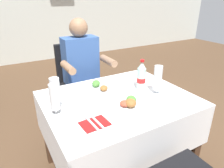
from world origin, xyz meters
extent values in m
plane|color=brown|center=(0.00, 0.00, 0.00)|extent=(11.00, 11.00, 0.00)
cube|color=silver|center=(0.00, 3.82, 1.35)|extent=(11.00, 0.12, 2.71)
cube|color=white|center=(-0.15, -0.07, 0.72)|extent=(1.13, 0.90, 0.02)
cube|color=white|center=(-0.15, -0.51, 0.55)|extent=(1.13, 0.02, 0.32)
cube|color=white|center=(-0.15, 0.38, 0.55)|extent=(1.13, 0.02, 0.32)
cube|color=white|center=(-0.70, -0.07, 0.55)|extent=(0.02, 0.90, 0.32)
cube|color=white|center=(0.41, -0.07, 0.55)|extent=(0.02, 0.90, 0.32)
cube|color=#472D1E|center=(0.36, -0.46, 0.35)|extent=(0.07, 0.07, 0.71)
cube|color=#472D1E|center=(-0.65, 0.33, 0.35)|extent=(0.07, 0.07, 0.71)
cube|color=#472D1E|center=(0.36, 0.33, 0.35)|extent=(0.07, 0.07, 0.71)
cube|color=black|center=(-0.15, 0.69, 0.49)|extent=(0.44, 0.44, 0.08)
cube|color=black|center=(-0.15, 0.94, 0.75)|extent=(0.42, 0.06, 0.44)
cube|color=black|center=(-0.32, 0.52, 0.23)|extent=(0.04, 0.04, 0.45)
cube|color=black|center=(0.02, 0.52, 0.23)|extent=(0.04, 0.04, 0.45)
cube|color=black|center=(-0.32, 0.86, 0.23)|extent=(0.04, 0.04, 0.45)
cube|color=black|center=(0.02, 0.86, 0.23)|extent=(0.04, 0.04, 0.45)
cylinder|color=#282D42|center=(-0.22, 0.48, 0.23)|extent=(0.10, 0.10, 0.45)
cylinder|color=#282D42|center=(-0.06, 0.48, 0.23)|extent=(0.10, 0.10, 0.45)
cube|color=#282D42|center=(-0.14, 0.65, 0.51)|extent=(0.34, 0.36, 0.12)
cube|color=#385B9E|center=(-0.14, 0.73, 0.82)|extent=(0.36, 0.20, 0.50)
sphere|color=#997051|center=(-0.14, 0.73, 1.17)|extent=(0.19, 0.19, 0.19)
cylinder|color=#997051|center=(-0.36, 0.50, 0.85)|extent=(0.07, 0.26, 0.07)
cylinder|color=#997051|center=(0.07, 0.50, 0.85)|extent=(0.07, 0.26, 0.07)
cube|color=white|center=(-0.14, -0.26, 0.73)|extent=(0.26, 0.26, 0.01)
ellipsoid|color=#C14C33|center=(-0.18, -0.22, 0.76)|extent=(0.08, 0.09, 0.04)
ellipsoid|color=#4C8E38|center=(-0.12, -0.21, 0.77)|extent=(0.11, 0.11, 0.06)
ellipsoid|color=#99602D|center=(-0.15, -0.24, 0.77)|extent=(0.11, 0.12, 0.06)
cube|color=white|center=(-0.21, 0.14, 0.73)|extent=(0.25, 0.25, 0.01)
ellipsoid|color=#99602D|center=(-0.19, 0.09, 0.76)|extent=(0.09, 0.10, 0.04)
ellipsoid|color=#4C8E38|center=(-0.21, 0.20, 0.76)|extent=(0.11, 0.12, 0.05)
cylinder|color=white|center=(-0.63, -0.06, 0.73)|extent=(0.07, 0.07, 0.01)
cylinder|color=white|center=(-0.63, -0.06, 0.75)|extent=(0.02, 0.02, 0.03)
cylinder|color=white|center=(-0.63, -0.06, 0.85)|extent=(0.06, 0.06, 0.18)
cylinder|color=black|center=(-0.63, -0.06, 0.83)|extent=(0.06, 0.06, 0.13)
cylinder|color=white|center=(-0.60, 0.04, 0.73)|extent=(0.07, 0.07, 0.01)
cylinder|color=white|center=(-0.60, 0.04, 0.75)|extent=(0.02, 0.02, 0.03)
cylinder|color=white|center=(-0.60, 0.04, 0.85)|extent=(0.07, 0.07, 0.18)
cylinder|color=#C68928|center=(-0.60, 0.04, 0.80)|extent=(0.06, 0.06, 0.08)
cylinder|color=white|center=(0.17, -0.15, 0.73)|extent=(0.07, 0.07, 0.01)
cylinder|color=white|center=(0.17, -0.15, 0.75)|extent=(0.02, 0.02, 0.03)
cylinder|color=white|center=(0.17, -0.15, 0.86)|extent=(0.07, 0.07, 0.20)
cylinder|color=gold|center=(0.17, -0.15, 0.84)|extent=(0.06, 0.06, 0.15)
cylinder|color=silver|center=(0.10, -0.02, 0.82)|extent=(0.07, 0.07, 0.19)
cylinder|color=red|center=(0.10, -0.02, 0.81)|extent=(0.07, 0.07, 0.04)
cone|color=silver|center=(0.10, -0.02, 0.94)|extent=(0.06, 0.06, 0.05)
cylinder|color=red|center=(0.10, -0.02, 0.98)|extent=(0.03, 0.03, 0.02)
cube|color=maroon|center=(-0.46, -0.30, 0.73)|extent=(0.18, 0.14, 0.01)
cube|color=silver|center=(-0.48, -0.30, 0.74)|extent=(0.02, 0.19, 0.01)
cube|color=silver|center=(-0.44, -0.30, 0.74)|extent=(0.02, 0.19, 0.01)
camera|label=1|loc=(-0.90, -1.28, 1.47)|focal=32.87mm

